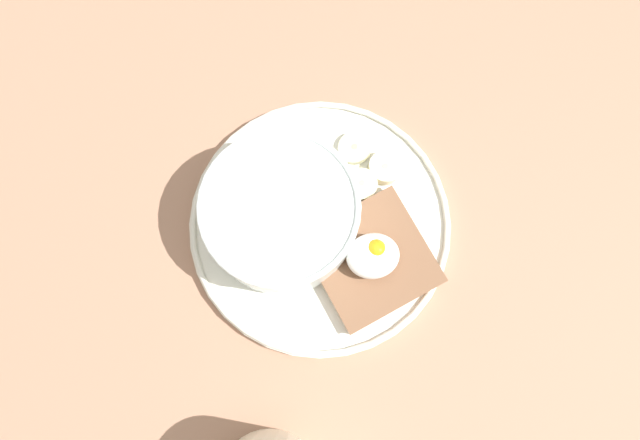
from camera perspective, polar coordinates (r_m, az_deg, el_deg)
The scene contains 8 objects.
ground_plane at distance 63.42cm, azimuth 0.00°, elevation -0.78°, with size 120.00×120.00×2.00cm, color #A3765C.
plate at distance 61.66cm, azimuth 0.00°, elevation -0.44°, with size 25.86×25.86×1.60cm.
oatmeal_bowl at distance 58.49cm, azimuth -3.59°, elevation 0.51°, with size 14.75×14.75×6.63cm.
toast_slice at distance 60.13cm, azimuth 4.69°, elevation -3.62°, with size 13.31×13.31×1.61cm.
poached_egg at distance 57.97cm, azimuth 4.89°, elevation -3.23°, with size 4.99×4.29×3.15cm.
banana_slice_front at distance 63.08cm, azimuth 3.17°, elevation 6.59°, with size 3.46×3.37×1.37cm.
banana_slice_left at distance 62.60cm, azimuth 5.94°, elevation 4.76°, with size 4.75×4.73×1.48cm.
banana_slice_back at distance 61.85cm, azimuth 3.81°, elevation 3.27°, with size 3.15×3.27×1.56cm.
Camera 1 is at (-2.45, -12.52, 63.12)cm, focal length 35.00 mm.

